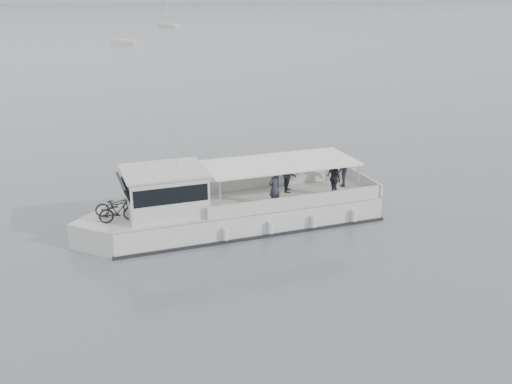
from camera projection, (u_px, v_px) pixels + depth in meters
name	position (u px, v px, depth m)	size (l,w,h in m)	color
ground	(298.00, 200.00, 30.29)	(1400.00, 1400.00, 0.00)	#565F66
tour_boat	(220.00, 209.00, 26.39)	(14.49, 3.75, 6.07)	silver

